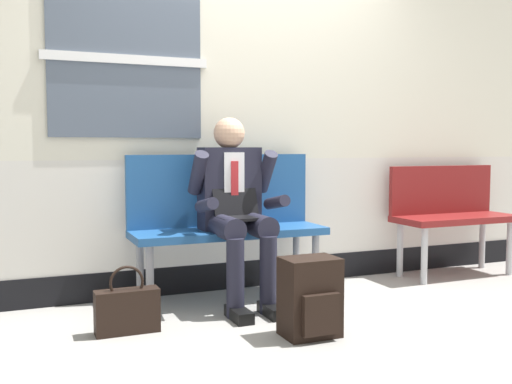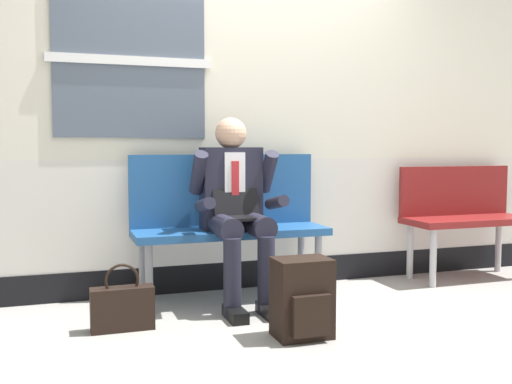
{
  "view_description": "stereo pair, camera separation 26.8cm",
  "coord_description": "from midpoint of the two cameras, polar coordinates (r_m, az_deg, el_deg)",
  "views": [
    {
      "loc": [
        -1.57,
        -3.36,
        1.04
      ],
      "look_at": [
        -0.11,
        0.11,
        0.75
      ],
      "focal_mm": 40.89,
      "sensor_mm": 36.0,
      "label": 1
    },
    {
      "loc": [
        -1.32,
        -3.46,
        1.04
      ],
      "look_at": [
        -0.11,
        0.11,
        0.75
      ],
      "focal_mm": 40.89,
      "sensor_mm": 36.0,
      "label": 2
    }
  ],
  "objects": [
    {
      "name": "handbag",
      "position": [
        3.43,
        -14.74,
        -11.1
      ],
      "size": [
        0.35,
        0.12,
        0.38
      ],
      "color": "black",
      "rests_on": "ground"
    },
    {
      "name": "ground_plane",
      "position": [
        3.85,
        0.16,
        -11.28
      ],
      "size": [
        18.0,
        18.0,
        0.0
      ],
      "primitive_type": "plane",
      "color": "gray"
    },
    {
      "name": "person_seated",
      "position": [
        3.82,
        -3.98,
        -1.29
      ],
      "size": [
        0.57,
        0.7,
        1.24
      ],
      "color": "#1E1E2D",
      "rests_on": "ground"
    },
    {
      "name": "station_wall",
      "position": [
        4.35,
        -3.39,
        11.29
      ],
      "size": [
        6.25,
        0.17,
        3.15
      ],
      "color": "beige",
      "rests_on": "ground"
    },
    {
      "name": "backpack",
      "position": [
        3.25,
        2.97,
        -10.32
      ],
      "size": [
        0.31,
        0.26,
        0.44
      ],
      "color": "black",
      "rests_on": "ground"
    },
    {
      "name": "bench_with_person",
      "position": [
        4.02,
        -4.92,
        -2.32
      ],
      "size": [
        1.32,
        0.42,
        0.99
      ],
      "color": "navy",
      "rests_on": "ground"
    },
    {
      "name": "bench_empty",
      "position": [
        4.97,
        17.02,
        -1.74
      ],
      "size": [
        1.02,
        0.42,
        0.89
      ],
      "color": "maroon",
      "rests_on": "ground"
    }
  ]
}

